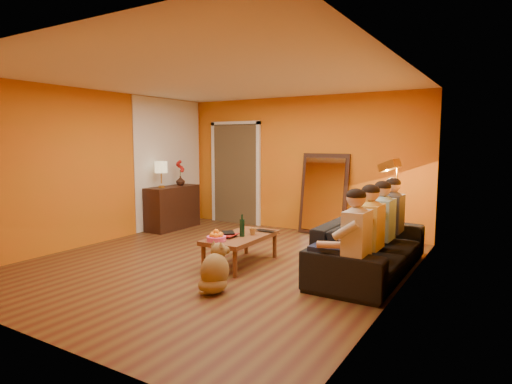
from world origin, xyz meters
The scene contains 27 objects.
room_shell centered at (0.00, 0.37, 1.30)m, with size 5.00×5.50×2.60m.
white_accent centered at (-2.48, 1.75, 1.30)m, with size 0.02×1.90×2.58m, color white.
doorway_recess centered at (-1.50, 2.83, 1.05)m, with size 1.06×0.30×2.10m, color #3F2D19.
door_jamb_left centered at (-2.07, 2.71, 1.05)m, with size 0.08×0.06×2.20m, color white.
door_jamb_right centered at (-0.93, 2.71, 1.05)m, with size 0.08×0.06×2.20m, color white.
door_header centered at (-1.50, 2.71, 2.12)m, with size 1.22×0.06×0.08m, color white.
mirror_frame centered at (0.55, 2.63, 0.76)m, with size 0.92×0.06×1.52m, color black.
mirror_glass centered at (0.55, 2.59, 0.76)m, with size 0.78×0.02×1.36m, color white.
sideboard centered at (-2.24, 1.55, 0.42)m, with size 0.44×1.18×0.85m, color black.
table_lamp centered at (-2.24, 1.25, 1.10)m, with size 0.24×0.24×0.51m, color beige, non-canonical shape.
sofa centered at (2.00, 0.71, 0.35)m, with size 0.95×2.43×0.71m, color black.
coffee_table centered at (0.33, 0.13, 0.21)m, with size 0.62×1.22×0.42m, color brown, non-canonical shape.
floor_lamp centered at (2.10, 1.64, 0.72)m, with size 0.30×0.24×1.44m, color #B88D36, non-canonical shape.
dog centered at (0.68, -0.97, 0.29)m, with size 0.32×0.49×0.58m, color olive, non-canonical shape.
person_far_left centered at (2.13, -0.29, 0.61)m, with size 0.70×0.44×1.22m, color beige, non-canonical shape.
person_mid_left centered at (2.13, 0.26, 0.61)m, with size 0.70×0.44×1.22m, color gold, non-canonical shape.
person_mid_right centered at (2.13, 0.81, 0.61)m, with size 0.70×0.44×1.22m, color #88B9D3, non-canonical shape.
person_far_right centered at (2.13, 1.36, 0.61)m, with size 0.70×0.44×1.22m, color #333439, non-canonical shape.
fruit_bowl centered at (0.23, -0.32, 0.50)m, with size 0.26×0.26×0.16m, color #ED5399, non-canonical shape.
wine_bottle centered at (0.38, 0.08, 0.58)m, with size 0.07×0.07×0.31m, color black.
tumbler centered at (0.45, 0.25, 0.47)m, with size 0.11×0.11×0.10m, color #B27F3F.
laptop centered at (0.51, 0.48, 0.43)m, with size 0.30×0.19×0.02m, color black.
book_lower centered at (0.15, -0.07, 0.43)m, with size 0.17×0.23×0.02m, color black.
book_mid centered at (0.16, -0.06, 0.45)m, with size 0.19×0.26×0.02m, color #A61513.
book_upper centered at (0.15, -0.08, 0.47)m, with size 0.17×0.23×0.02m, color black.
vase centered at (-2.24, 1.80, 0.94)m, with size 0.18×0.18×0.19m, color black.
flowers centered at (-2.24, 1.80, 1.23)m, with size 0.17×0.17×0.51m, color #A61513, non-canonical shape.
Camera 1 is at (3.57, -4.82, 1.73)m, focal length 30.00 mm.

